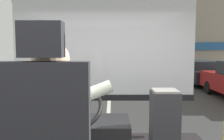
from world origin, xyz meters
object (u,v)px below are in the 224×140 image
Objects in this scene: fare_box at (164,128)px; parked_car_green at (167,63)px; parked_car_black at (197,72)px; parked_car_charcoal at (156,61)px; steering_console at (79,136)px; bus_driver at (54,122)px.

fare_box is 17.90m from parked_car_green.
parked_car_green is (-0.13, 6.61, 0.07)m from parked_car_black.
fare_box reaches higher than parked_car_black.
parked_car_charcoal is at bearing 91.23° from parked_car_black.
steering_console is 0.92m from fare_box.
bus_driver is 1.23m from steering_console.
parked_car_charcoal is (-0.24, 11.04, -0.02)m from parked_car_black.
steering_console is at bearing -116.02° from parked_car_black.
parked_car_black is at bearing 63.98° from steering_console.
fare_box is 0.19× the size of parked_car_green.
bus_driver is 19.02m from parked_car_green.
parked_car_green is 4.43m from parked_car_charcoal.
fare_box reaches higher than parked_car_green.
bus_driver is at bearing -90.00° from steering_console.
fare_box is at bearing -103.43° from parked_car_green.
parked_car_green is (5.05, 18.33, -0.76)m from bus_driver.
fare_box is (0.89, -0.20, 0.17)m from steering_console.
parked_car_black is 1.05× the size of parked_car_charcoal.
parked_car_black is 6.61m from parked_car_green.
parked_car_charcoal is at bearing 79.49° from fare_box.
steering_console is 17.94m from parked_car_green.
bus_driver is 0.99× the size of fare_box.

